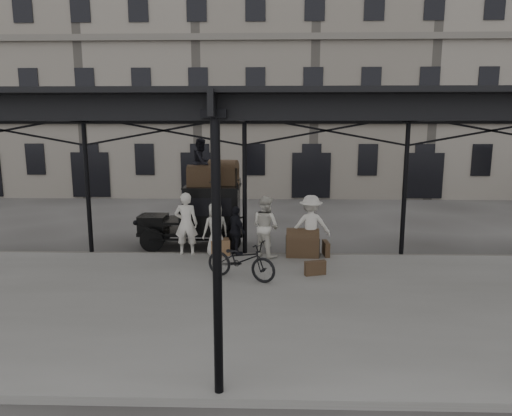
# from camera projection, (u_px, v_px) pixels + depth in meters

# --- Properties ---
(ground) EXTENTS (120.00, 120.00, 0.00)m
(ground) POSITION_uv_depth(u_px,v_px,m) (241.00, 278.00, 12.76)
(ground) COLOR #383533
(ground) RESTS_ON ground
(platform) EXTENTS (28.00, 8.00, 0.15)m
(platform) POSITION_uv_depth(u_px,v_px,m) (236.00, 302.00, 10.78)
(platform) COLOR slate
(platform) RESTS_ON ground
(canopy) EXTENTS (22.50, 9.00, 4.74)m
(canopy) POSITION_uv_depth(u_px,v_px,m) (236.00, 107.00, 10.26)
(canopy) COLOR black
(canopy) RESTS_ON ground
(building_frontage) EXTENTS (64.00, 8.00, 14.00)m
(building_frontage) POSITION_uv_depth(u_px,v_px,m) (257.00, 82.00, 29.24)
(building_frontage) COLOR slate
(building_frontage) RESTS_ON ground
(taxi) EXTENTS (3.65, 1.55, 2.18)m
(taxi) POSITION_uv_depth(u_px,v_px,m) (204.00, 213.00, 15.82)
(taxi) COLOR black
(taxi) RESTS_ON ground
(porter_left) EXTENTS (0.73, 0.48, 2.00)m
(porter_left) POSITION_uv_depth(u_px,v_px,m) (186.00, 224.00, 14.38)
(porter_left) COLOR silver
(porter_left) RESTS_ON platform
(porter_midleft) EXTENTS (1.17, 1.16, 1.91)m
(porter_midleft) POSITION_uv_depth(u_px,v_px,m) (266.00, 226.00, 14.23)
(porter_midleft) COLOR silver
(porter_midleft) RESTS_ON platform
(porter_centre) EXTENTS (0.98, 0.85, 1.69)m
(porter_centre) POSITION_uv_depth(u_px,v_px,m) (216.00, 229.00, 14.38)
(porter_centre) COLOR beige
(porter_centre) RESTS_ON platform
(porter_official) EXTENTS (0.86, 0.96, 1.56)m
(porter_official) POSITION_uv_depth(u_px,v_px,m) (236.00, 231.00, 14.38)
(porter_official) COLOR black
(porter_official) RESTS_ON platform
(porter_right) EXTENTS (1.25, 0.73, 1.92)m
(porter_right) POSITION_uv_depth(u_px,v_px,m) (311.00, 226.00, 14.28)
(porter_right) COLOR silver
(porter_right) RESTS_ON platform
(bicycle) EXTENTS (2.12, 1.46, 1.05)m
(bicycle) POSITION_uv_depth(u_px,v_px,m) (241.00, 260.00, 12.12)
(bicycle) COLOR black
(bicycle) RESTS_ON platform
(porter_roof) EXTENTS (0.81, 0.92, 1.60)m
(porter_roof) POSITION_uv_depth(u_px,v_px,m) (202.00, 162.00, 15.41)
(porter_roof) COLOR black
(porter_roof) RESTS_ON taxi
(steamer_trunk_roof_near) EXTENTS (0.84, 0.53, 0.61)m
(steamer_trunk_roof_near) POSITION_uv_depth(u_px,v_px,m) (200.00, 177.00, 15.36)
(steamer_trunk_roof_near) COLOR #493922
(steamer_trunk_roof_near) RESTS_ON taxi
(steamer_trunk_roof_far) EXTENTS (1.09, 0.79, 0.72)m
(steamer_trunk_roof_far) POSITION_uv_depth(u_px,v_px,m) (223.00, 174.00, 15.77)
(steamer_trunk_roof_far) COLOR #493922
(steamer_trunk_roof_far) RESTS_ON taxi
(steamer_trunk_platform) EXTENTS (1.05, 0.68, 0.74)m
(steamer_trunk_platform) POSITION_uv_depth(u_px,v_px,m) (302.00, 244.00, 14.32)
(steamer_trunk_platform) COLOR #493922
(steamer_trunk_platform) RESTS_ON platform
(wicker_hamper) EXTENTS (0.68, 0.56, 0.50)m
(wicker_hamper) POSITION_uv_depth(u_px,v_px,m) (220.00, 247.00, 14.49)
(wicker_hamper) COLOR brown
(wicker_hamper) RESTS_ON platform
(suitcase_upright) EXTENTS (0.19, 0.61, 0.45)m
(suitcase_upright) POSITION_uv_depth(u_px,v_px,m) (326.00, 248.00, 14.40)
(suitcase_upright) COLOR #493922
(suitcase_upright) RESTS_ON platform
(suitcase_flat) EXTENTS (0.62, 0.33, 0.40)m
(suitcase_flat) POSITION_uv_depth(u_px,v_px,m) (315.00, 268.00, 12.50)
(suitcase_flat) COLOR #493922
(suitcase_flat) RESTS_ON platform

